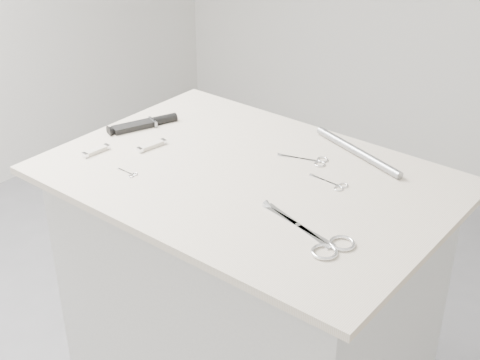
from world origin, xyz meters
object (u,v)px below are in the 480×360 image
Objects in this scene: pocket_knife_b at (96,151)px; sheathed_knife at (147,124)px; embroidery_scissors_a at (312,160)px; pocket_knife_a at (152,146)px; large_shears at (320,239)px; tiny_scissors at (129,173)px; plinth at (247,319)px; embroidery_scissors_b at (334,184)px; metal_rail at (357,152)px.

sheathed_knife is at bearing 9.36° from pocket_knife_b.
embroidery_scissors_a is 0.43m from pocket_knife_a.
pocket_knife_a reaches higher than large_shears.
tiny_scissors is (-0.54, -0.05, -0.00)m from large_shears.
tiny_scissors is 0.15m from pocket_knife_a.
embroidery_scissors_b reaches higher than plinth.
embroidery_scissors_b is 0.51m from pocket_knife_a.
pocket_knife_a is (-0.30, -0.04, 0.48)m from plinth.
tiny_scissors is at bearing -131.30° from metal_rail.
large_shears is 2.74× the size of pocket_knife_a.
embroidery_scissors_b is at bearing -78.54° from metal_rail.
embroidery_scissors_a and tiny_scissors have the same top height.
sheathed_knife reaches higher than plinth.
sheathed_knife is 2.09× the size of pocket_knife_a.
metal_rail reaches higher than sheathed_knife.
metal_rail is (-0.14, 0.40, 0.01)m from large_shears.
tiny_scissors is at bearing -141.72° from plinth.
embroidery_scissors_a is (-0.22, 0.30, -0.00)m from large_shears.
plinth is 0.56m from pocket_knife_a.
embroidery_scissors_b is 1.14× the size of pocket_knife_a.
plinth is 14.72× the size of tiny_scissors.
pocket_knife_b reaches higher than tiny_scissors.
pocket_knife_b reaches higher than embroidery_scissors_b.
metal_rail is (0.57, 0.21, 0.00)m from sheathed_knife.
metal_rail is at bearing 36.05° from embroidery_scissors_a.
pocket_knife_b is 0.26× the size of metal_rail.
tiny_scissors is at bearing -121.80° from sheathed_knife.
embroidery_scissors_a is 0.13m from embroidery_scissors_b.
embroidery_scissors_b is at bearing 32.73° from tiny_scissors.
pocket_knife_a and pocket_knife_b have the same top height.
embroidery_scissors_b is at bearing -64.62° from sheathed_knife.
embroidery_scissors_a is at bearing -126.01° from metal_rail.
large_shears is at bearing -71.98° from embroidery_scissors_a.
pocket_knife_b is (-0.09, -0.11, -0.00)m from pocket_knife_a.
embroidery_scissors_b is 0.60m from sheathed_knife.
pocket_knife_a is at bearing 114.04° from tiny_scissors.
pocket_knife_a is at bearing -108.05° from sheathed_knife.
pocket_knife_a reaches higher than tiny_scissors.
metal_rail reaches higher than pocket_knife_b.
pocket_knife_a is at bearing -161.44° from embroidery_scissors_b.
embroidery_scissors_b is at bearing 129.18° from large_shears.
tiny_scissors is (-0.23, -0.18, 0.47)m from plinth.
sheathed_knife is (-0.60, -0.04, 0.01)m from embroidery_scissors_b.
embroidery_scissors_a is at bearing -55.55° from sheathed_knife.
pocket_knife_a is (-0.60, 0.09, 0.00)m from large_shears.
metal_rail is (-0.04, 0.18, 0.01)m from embroidery_scissors_b.
pocket_knife_b reaches higher than plinth.
metal_rail is at bearing 105.05° from embroidery_scissors_b.
plinth is at bearing -73.05° from pocket_knife_a.
embroidery_scissors_b is at bearing 24.38° from plinth.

